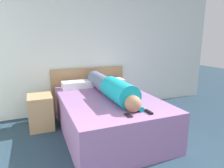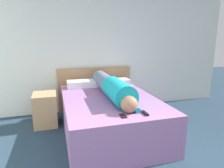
{
  "view_description": "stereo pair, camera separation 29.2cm",
  "coord_description": "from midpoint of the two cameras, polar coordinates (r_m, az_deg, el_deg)",
  "views": [
    {
      "loc": [
        -1.01,
        -0.52,
        1.49
      ],
      "look_at": [
        0.06,
        2.12,
        0.84
      ],
      "focal_mm": 32.0,
      "sensor_mm": 36.0,
      "label": 1
    },
    {
      "loc": [
        -0.74,
        -0.61,
        1.49
      ],
      "look_at": [
        0.06,
        2.12,
        0.84
      ],
      "focal_mm": 32.0,
      "sensor_mm": 36.0,
      "label": 2
    }
  ],
  "objects": [
    {
      "name": "wall_back",
      "position": [
        4.13,
        -4.11,
        10.23
      ],
      "size": [
        6.16,
        0.06,
        2.6
      ],
      "color": "silver",
      "rests_on": "ground_plane"
    },
    {
      "name": "bed",
      "position": [
        3.22,
        1.87,
        -8.92
      ],
      "size": [
        1.4,
        2.0,
        0.59
      ],
      "color": "#936699",
      "rests_on": "ground_plane"
    },
    {
      "name": "headboard",
      "position": [
        4.2,
        -2.88,
        -1.46
      ],
      "size": [
        1.52,
        0.04,
        0.9
      ],
      "color": "#A37A51",
      "rests_on": "ground_plane"
    },
    {
      "name": "nightstand",
      "position": [
        3.64,
        -16.33,
        -7.0
      ],
      "size": [
        0.39,
        0.47,
        0.57
      ],
      "color": "tan",
      "rests_on": "ground_plane"
    },
    {
      "name": "person_lying",
      "position": [
        3.14,
        2.74,
        -1.02
      ],
      "size": [
        0.32,
        1.75,
        0.32
      ],
      "color": "#936B4C",
      "rests_on": "bed"
    },
    {
      "name": "pillow_near_headboard",
      "position": [
        3.8,
        -6.32,
        0.03
      ],
      "size": [
        0.56,
        0.28,
        0.12
      ],
      "color": "white",
      "rests_on": "bed"
    },
    {
      "name": "pillow_second",
      "position": [
        3.96,
        3.13,
        0.54
      ],
      "size": [
        0.54,
        0.28,
        0.11
      ],
      "color": "white",
      "rests_on": "bed"
    },
    {
      "name": "tv_remote",
      "position": [
        2.51,
        12.72,
        -8.19
      ],
      "size": [
        0.04,
        0.15,
        0.02
      ],
      "color": "black",
      "rests_on": "bed"
    },
    {
      "name": "cell_phone",
      "position": [
        2.4,
        6.7,
        -9.11
      ],
      "size": [
        0.06,
        0.13,
        0.01
      ],
      "color": "black",
      "rests_on": "bed"
    }
  ]
}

